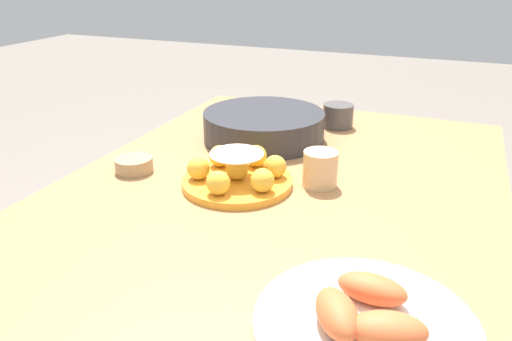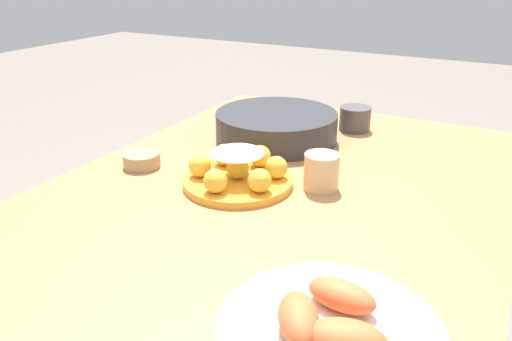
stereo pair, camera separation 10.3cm
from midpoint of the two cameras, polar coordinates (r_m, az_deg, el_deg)
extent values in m
cylinder|color=#A87547|center=(1.69, 20.78, -8.48)|extent=(0.06, 0.06, 0.74)
cylinder|color=#A87547|center=(1.86, -4.88, -3.95)|extent=(0.06, 0.06, 0.74)
cube|color=#A87547|center=(1.04, -0.63, -3.09)|extent=(1.30, 0.91, 0.03)
cylinder|color=gold|center=(1.06, -4.96, -1.40)|extent=(0.23, 0.23, 0.02)
sphere|color=yellow|center=(1.11, -2.66, 1.62)|extent=(0.05, 0.05, 0.05)
sphere|color=yellow|center=(1.11, -6.79, 1.61)|extent=(0.05, 0.05, 0.05)
sphere|color=yellow|center=(1.06, -9.40, 0.20)|extent=(0.05, 0.05, 0.05)
sphere|color=yellow|center=(0.98, -7.36, -1.48)|extent=(0.05, 0.05, 0.05)
sphere|color=yellow|center=(0.99, -2.25, -1.20)|extent=(0.05, 0.05, 0.05)
sphere|color=yellow|center=(1.05, -0.61, 0.40)|extent=(0.05, 0.05, 0.05)
ellipsoid|color=white|center=(1.03, -5.09, 1.85)|extent=(0.11, 0.11, 0.02)
sphere|color=yellow|center=(1.05, -5.02, 0.19)|extent=(0.05, 0.05, 0.05)
cylinder|color=#2D2D33|center=(1.32, -1.35, 5.09)|extent=(0.32, 0.32, 0.08)
cylinder|color=brown|center=(1.31, -1.36, 6.43)|extent=(0.26, 0.26, 0.01)
cylinder|color=tan|center=(1.17, -16.26, 0.59)|extent=(0.08, 0.08, 0.03)
cylinder|color=#9E4C1E|center=(1.16, -16.33, 1.18)|extent=(0.07, 0.07, 0.01)
cylinder|color=silver|center=(0.68, 7.98, -17.20)|extent=(0.29, 0.29, 0.01)
ellipsoid|color=#E06033|center=(0.70, 8.94, -13.33)|extent=(0.06, 0.10, 0.04)
ellipsoid|color=#E06033|center=(0.65, 4.60, -16.15)|extent=(0.11, 0.09, 0.04)
ellipsoid|color=#E06033|center=(0.64, 10.17, -17.65)|extent=(0.08, 0.11, 0.04)
cylinder|color=#DBB27F|center=(1.05, 4.57, 0.13)|extent=(0.07, 0.07, 0.08)
cylinder|color=#4C4747|center=(1.43, 7.32, 6.20)|extent=(0.09, 0.09, 0.07)
camera|label=1|loc=(0.05, -92.86, -1.23)|focal=35.00mm
camera|label=2|loc=(0.05, 87.14, 1.23)|focal=35.00mm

